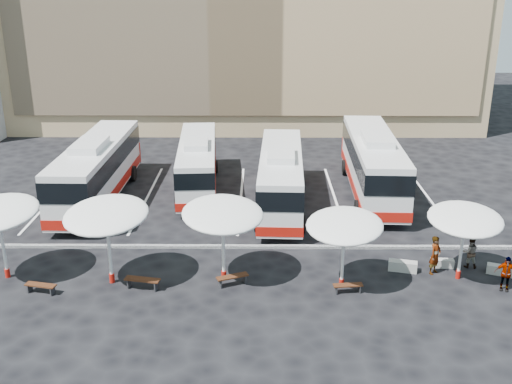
{
  "coord_description": "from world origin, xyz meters",
  "views": [
    {
      "loc": [
        1.21,
        -27.81,
        13.42
      ],
      "look_at": [
        1.0,
        3.0,
        2.2
      ],
      "focal_mm": 42.0,
      "sensor_mm": 36.0,
      "label": 1
    }
  ],
  "objects_px": {
    "conc_bench_1": "(442,263)",
    "passenger_0": "(435,255)",
    "sunshade_4": "(465,219)",
    "wood_bench_3": "(348,286)",
    "bus_3": "(373,162)",
    "sunshade_1": "(106,215)",
    "sunshade_3": "(345,226)",
    "wood_bench_2": "(232,278)",
    "sunshade_2": "(223,214)",
    "conc_bench_2": "(500,270)",
    "conc_bench_0": "(403,266)",
    "wood_bench_1": "(142,281)",
    "bus_0": "(97,168)",
    "wood_bench_0": "(41,286)",
    "bus_1": "(198,162)",
    "bus_2": "(281,176)",
    "passenger_2": "(506,274)",
    "passenger_1": "(470,252)"
  },
  "relations": [
    {
      "from": "wood_bench_2",
      "to": "bus_0",
      "type": "bearing_deg",
      "value": 128.83
    },
    {
      "from": "bus_1",
      "to": "wood_bench_0",
      "type": "distance_m",
      "value": 15.21
    },
    {
      "from": "bus_1",
      "to": "sunshade_4",
      "type": "relative_size",
      "value": 3.0
    },
    {
      "from": "wood_bench_0",
      "to": "conc_bench_0",
      "type": "bearing_deg",
      "value": 7.7
    },
    {
      "from": "bus_1",
      "to": "sunshade_2",
      "type": "bearing_deg",
      "value": -83.18
    },
    {
      "from": "sunshade_2",
      "to": "sunshade_4",
      "type": "height_order",
      "value": "sunshade_2"
    },
    {
      "from": "sunshade_2",
      "to": "bus_1",
      "type": "bearing_deg",
      "value": 100.85
    },
    {
      "from": "sunshade_2",
      "to": "passenger_0",
      "type": "distance_m",
      "value": 10.27
    },
    {
      "from": "sunshade_2",
      "to": "wood_bench_0",
      "type": "xyz_separation_m",
      "value": [
        -8.1,
        -1.34,
        -2.95
      ]
    },
    {
      "from": "bus_3",
      "to": "sunshade_1",
      "type": "distance_m",
      "value": 18.67
    },
    {
      "from": "bus_2",
      "to": "wood_bench_0",
      "type": "bearing_deg",
      "value": -133.22
    },
    {
      "from": "wood_bench_0",
      "to": "wood_bench_1",
      "type": "relative_size",
      "value": 0.87
    },
    {
      "from": "bus_1",
      "to": "wood_bench_3",
      "type": "distance_m",
      "value": 16.13
    },
    {
      "from": "conc_bench_2",
      "to": "passenger_2",
      "type": "distance_m",
      "value": 1.67
    },
    {
      "from": "bus_0",
      "to": "bus_2",
      "type": "bearing_deg",
      "value": -4.36
    },
    {
      "from": "sunshade_2",
      "to": "passenger_0",
      "type": "bearing_deg",
      "value": 3.94
    },
    {
      "from": "sunshade_3",
      "to": "conc_bench_1",
      "type": "relative_size",
      "value": 4.03
    },
    {
      "from": "wood_bench_3",
      "to": "passenger_0",
      "type": "relative_size",
      "value": 0.72
    },
    {
      "from": "bus_1",
      "to": "sunshade_2",
      "type": "height_order",
      "value": "sunshade_2"
    },
    {
      "from": "bus_1",
      "to": "wood_bench_1",
      "type": "xyz_separation_m",
      "value": [
        -1.2,
        -13.59,
        -1.42
      ]
    },
    {
      "from": "conc_bench_1",
      "to": "passenger_0",
      "type": "distance_m",
      "value": 1.14
    },
    {
      "from": "bus_3",
      "to": "conc_bench_2",
      "type": "relative_size",
      "value": 10.79
    },
    {
      "from": "sunshade_1",
      "to": "sunshade_3",
      "type": "bearing_deg",
      "value": -1.93
    },
    {
      "from": "conc_bench_2",
      "to": "bus_0",
      "type": "bearing_deg",
      "value": 155.2
    },
    {
      "from": "sunshade_4",
      "to": "sunshade_3",
      "type": "bearing_deg",
      "value": -171.3
    },
    {
      "from": "wood_bench_1",
      "to": "passenger_2",
      "type": "bearing_deg",
      "value": -0.11
    },
    {
      "from": "sunshade_2",
      "to": "conc_bench_0",
      "type": "bearing_deg",
      "value": 6.1
    },
    {
      "from": "bus_0",
      "to": "bus_1",
      "type": "relative_size",
      "value": 1.14
    },
    {
      "from": "conc_bench_0",
      "to": "passenger_2",
      "type": "relative_size",
      "value": 0.81
    },
    {
      "from": "conc_bench_2",
      "to": "passenger_0",
      "type": "xyz_separation_m",
      "value": [
        -3.12,
        0.11,
        0.72
      ]
    },
    {
      "from": "wood_bench_1",
      "to": "wood_bench_0",
      "type": "bearing_deg",
      "value": -174.39
    },
    {
      "from": "bus_1",
      "to": "conc_bench_1",
      "type": "height_order",
      "value": "bus_1"
    },
    {
      "from": "sunshade_3",
      "to": "conc_bench_1",
      "type": "bearing_deg",
      "value": 21.22
    },
    {
      "from": "conc_bench_1",
      "to": "wood_bench_2",
      "type": "bearing_deg",
      "value": -169.68
    },
    {
      "from": "passenger_2",
      "to": "wood_bench_3",
      "type": "bearing_deg",
      "value": -159.06
    },
    {
      "from": "wood_bench_3",
      "to": "passenger_1",
      "type": "height_order",
      "value": "passenger_1"
    },
    {
      "from": "sunshade_3",
      "to": "wood_bench_0",
      "type": "bearing_deg",
      "value": -177.18
    },
    {
      "from": "conc_bench_0",
      "to": "wood_bench_3",
      "type": "bearing_deg",
      "value": -144.06
    },
    {
      "from": "bus_3",
      "to": "sunshade_2",
      "type": "bearing_deg",
      "value": -124.71
    },
    {
      "from": "wood_bench_2",
      "to": "passenger_0",
      "type": "distance_m",
      "value": 9.65
    },
    {
      "from": "bus_0",
      "to": "passenger_2",
      "type": "relative_size",
      "value": 7.75
    },
    {
      "from": "wood_bench_1",
      "to": "bus_0",
      "type": "bearing_deg",
      "value": 112.97
    },
    {
      "from": "wood_bench_0",
      "to": "sunshade_4",
      "type": "bearing_deg",
      "value": 4.55
    },
    {
      "from": "sunshade_1",
      "to": "conc_bench_0",
      "type": "distance_m",
      "value": 14.11
    },
    {
      "from": "bus_3",
      "to": "wood_bench_3",
      "type": "bearing_deg",
      "value": -101.95
    },
    {
      "from": "sunshade_4",
      "to": "wood_bench_3",
      "type": "distance_m",
      "value": 6.15
    },
    {
      "from": "passenger_0",
      "to": "sunshade_2",
      "type": "bearing_deg",
      "value": 139.03
    },
    {
      "from": "bus_2",
      "to": "sunshade_4",
      "type": "distance_m",
      "value": 12.34
    },
    {
      "from": "wood_bench_3",
      "to": "sunshade_3",
      "type": "bearing_deg",
      "value": 112.46
    },
    {
      "from": "sunshade_4",
      "to": "passenger_2",
      "type": "relative_size",
      "value": 2.26
    }
  ]
}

